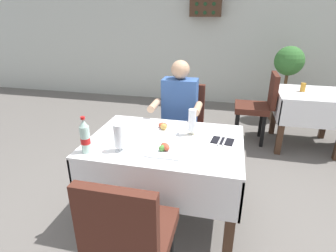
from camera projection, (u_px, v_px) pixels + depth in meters
name	position (u px, v px, depth m)	size (l,w,h in m)	color
ground_plane	(173.00, 220.00, 2.40)	(11.00, 11.00, 0.00)	#66605B
back_wall	(214.00, 23.00, 5.08)	(11.00, 0.12, 3.03)	silver
main_dining_table	(165.00, 158.00, 2.25)	(1.23, 0.88, 0.75)	white
chair_far_diner_seat	(183.00, 124.00, 3.01)	(0.44, 0.50, 0.97)	#4C2319
chair_near_camera_side	(130.00, 235.00, 1.51)	(0.44, 0.50, 0.97)	#4C2319
seated_diner_far	(179.00, 114.00, 2.86)	(0.50, 0.46, 1.26)	#282D42
plate_near_camera	(165.00, 149.00, 2.00)	(0.25, 0.25, 0.06)	white
plate_far_diner	(166.00, 127.00, 2.38)	(0.25, 0.25, 0.07)	white
beer_glass_left	(192.00, 121.00, 2.23)	(0.07, 0.07, 0.22)	white
beer_glass_middle	(119.00, 138.00, 1.97)	(0.08, 0.08, 0.21)	white
cola_bottle_primary	(85.00, 137.00, 1.95)	(0.07, 0.07, 0.28)	silver
napkin_cutlery_set	(222.00, 141.00, 2.16)	(0.19, 0.20, 0.01)	black
background_dining_table	(308.00, 107.00, 3.55)	(0.81, 0.78, 0.75)	white
background_chair_left	(259.00, 104.00, 3.68)	(0.50, 0.44, 0.97)	#4C2319
background_table_tumbler	(303.00, 87.00, 3.50)	(0.06, 0.06, 0.11)	#C68928
potted_plant_corner	(286.00, 79.00, 4.40)	(0.46, 0.46, 1.22)	brown
wall_bottle_rack	(206.00, 4.00, 4.84)	(0.56, 0.21, 0.42)	#472D1E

